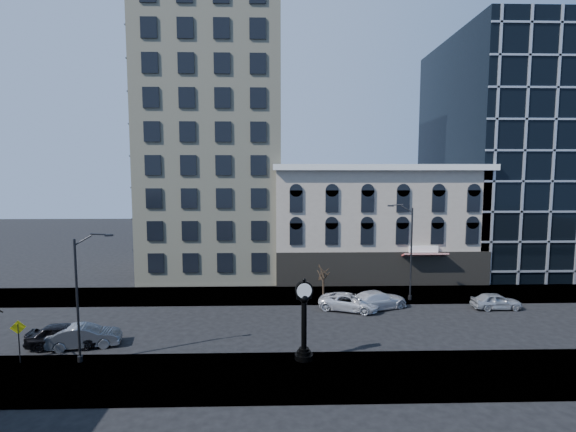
{
  "coord_description": "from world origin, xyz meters",
  "views": [
    {
      "loc": [
        1.05,
        -30.64,
        11.37
      ],
      "look_at": [
        2.0,
        4.0,
        8.0
      ],
      "focal_mm": 26.0,
      "sensor_mm": 36.0,
      "label": 1
    }
  ],
  "objects_px": {
    "street_clock": "(304,323)",
    "car_near_a": "(65,335)",
    "street_lamp_near": "(86,264)",
    "warning_sign": "(18,334)",
    "car_near_b": "(85,336)"
  },
  "relations": [
    {
      "from": "street_lamp_near",
      "to": "car_near_a",
      "type": "height_order",
      "value": "street_lamp_near"
    },
    {
      "from": "car_near_a",
      "to": "car_near_b",
      "type": "bearing_deg",
      "value": -96.59
    },
    {
      "from": "car_near_a",
      "to": "warning_sign",
      "type": "bearing_deg",
      "value": 146.16
    },
    {
      "from": "car_near_b",
      "to": "warning_sign",
      "type": "bearing_deg",
      "value": 120.25
    },
    {
      "from": "warning_sign",
      "to": "car_near_b",
      "type": "relative_size",
      "value": 0.58
    },
    {
      "from": "car_near_a",
      "to": "car_near_b",
      "type": "distance_m",
      "value": 1.31
    },
    {
      "from": "street_clock",
      "to": "car_near_a",
      "type": "xyz_separation_m",
      "value": [
        -15.74,
        2.54,
        -1.61
      ]
    },
    {
      "from": "warning_sign",
      "to": "street_lamp_near",
      "type": "bearing_deg",
      "value": -15.71
    },
    {
      "from": "car_near_a",
      "to": "street_clock",
      "type": "bearing_deg",
      "value": -103.97
    },
    {
      "from": "street_lamp_near",
      "to": "warning_sign",
      "type": "distance_m",
      "value": 5.9
    },
    {
      "from": "car_near_b",
      "to": "street_lamp_near",
      "type": "bearing_deg",
      "value": -161.72
    },
    {
      "from": "street_lamp_near",
      "to": "car_near_a",
      "type": "xyz_separation_m",
      "value": [
        -2.7,
        2.38,
        -5.33
      ]
    },
    {
      "from": "street_lamp_near",
      "to": "warning_sign",
      "type": "relative_size",
      "value": 3.04
    },
    {
      "from": "car_near_b",
      "to": "street_clock",
      "type": "bearing_deg",
      "value": -112.37
    },
    {
      "from": "warning_sign",
      "to": "car_near_a",
      "type": "distance_m",
      "value": 3.15
    }
  ]
}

